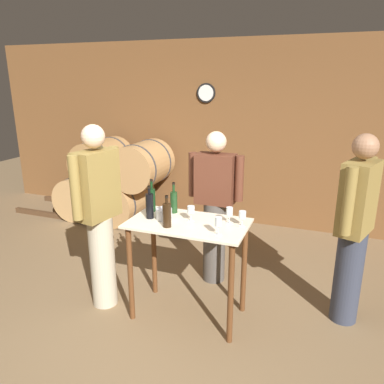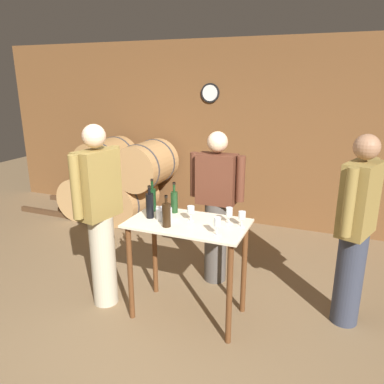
% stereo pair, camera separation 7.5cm
% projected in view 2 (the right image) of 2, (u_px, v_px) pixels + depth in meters
% --- Properties ---
extents(ground_plane, '(14.00, 14.00, 0.00)m').
position_uv_depth(ground_plane, '(146.00, 335.00, 3.27)').
color(ground_plane, brown).
extents(back_wall, '(8.40, 0.08, 2.70)m').
position_uv_depth(back_wall, '(240.00, 135.00, 5.53)').
color(back_wall, brown).
rests_on(back_wall, ground_plane).
extents(barrel_rack, '(3.04, 0.85, 1.27)m').
position_uv_depth(barrel_rack, '(117.00, 180.00, 5.86)').
color(barrel_rack, '#4C331E').
rests_on(barrel_rack, ground_plane).
extents(tasting_table, '(1.05, 0.60, 0.93)m').
position_uv_depth(tasting_table, '(188.00, 244.00, 3.35)').
color(tasting_table, beige).
rests_on(tasting_table, ground_plane).
extents(wine_bottle_far_left, '(0.07, 0.07, 0.31)m').
position_uv_depth(wine_bottle_far_left, '(152.00, 199.00, 3.54)').
color(wine_bottle_far_left, black).
rests_on(wine_bottle_far_left, tasting_table).
extents(wine_bottle_left, '(0.07, 0.07, 0.30)m').
position_uv_depth(wine_bottle_left, '(150.00, 205.00, 3.36)').
color(wine_bottle_left, black).
rests_on(wine_bottle_left, tasting_table).
extents(wine_bottle_center, '(0.07, 0.07, 0.29)m').
position_uv_depth(wine_bottle_center, '(174.00, 201.00, 3.50)').
color(wine_bottle_center, '#193819').
rests_on(wine_bottle_center, tasting_table).
extents(wine_bottle_right, '(0.07, 0.07, 0.28)m').
position_uv_depth(wine_bottle_right, '(166.00, 214.00, 3.16)').
color(wine_bottle_right, black).
rests_on(wine_bottle_right, tasting_table).
extents(wine_glass_near_left, '(0.06, 0.06, 0.14)m').
position_uv_depth(wine_glass_near_left, '(191.00, 210.00, 3.29)').
color(wine_glass_near_left, silver).
rests_on(wine_glass_near_left, tasting_table).
extents(wine_glass_near_center, '(0.06, 0.06, 0.16)m').
position_uv_depth(wine_glass_near_center, '(217.00, 223.00, 2.98)').
color(wine_glass_near_center, silver).
rests_on(wine_glass_near_center, tasting_table).
extents(wine_glass_near_right, '(0.06, 0.06, 0.15)m').
position_uv_depth(wine_glass_near_right, '(229.00, 212.00, 3.22)').
color(wine_glass_near_right, silver).
rests_on(wine_glass_near_right, tasting_table).
extents(wine_glass_far_side, '(0.06, 0.06, 0.14)m').
position_uv_depth(wine_glass_far_side, '(242.00, 216.00, 3.16)').
color(wine_glass_far_side, silver).
rests_on(wine_glass_far_side, tasting_table).
extents(ice_bucket, '(0.14, 0.14, 0.10)m').
position_uv_depth(ice_bucket, '(164.00, 214.00, 3.35)').
color(ice_bucket, silver).
rests_on(ice_bucket, tasting_table).
extents(person_host, '(0.34, 0.56, 1.73)m').
position_uv_depth(person_host, '(356.00, 229.00, 3.19)').
color(person_host, '#333847').
rests_on(person_host, ground_plane).
extents(person_visitor_with_scarf, '(0.29, 0.58, 1.77)m').
position_uv_depth(person_visitor_with_scarf, '(100.00, 214.00, 3.49)').
color(person_visitor_with_scarf, '#B7AD93').
rests_on(person_visitor_with_scarf, ground_plane).
extents(person_visitor_bearded, '(0.59, 0.24, 1.64)m').
position_uv_depth(person_visitor_bearded, '(216.00, 205.00, 3.93)').
color(person_visitor_bearded, '#4C4742').
rests_on(person_visitor_bearded, ground_plane).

